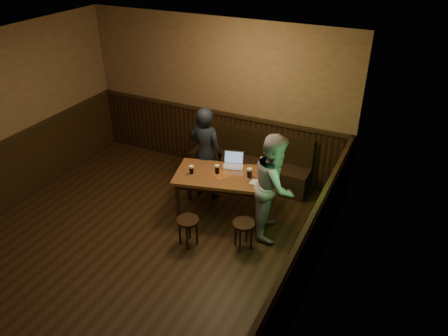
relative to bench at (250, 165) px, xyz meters
name	(u,v)px	position (x,y,z in m)	size (l,w,h in m)	color
room	(123,180)	(-0.77, -2.53, 0.89)	(5.04, 6.04, 2.84)	black
bench	(250,165)	(0.00, 0.00, 0.00)	(2.20, 0.50, 0.95)	black
pub_table	(221,180)	(0.00, -1.17, 0.34)	(1.56, 1.13, 0.76)	brown
stool_left	(188,224)	(-0.11, -2.04, 0.04)	(0.43, 0.43, 0.44)	black
stool_right	(244,228)	(0.64, -1.76, 0.04)	(0.33, 0.33, 0.44)	black
pint_left	(191,170)	(-0.41, -1.36, 0.51)	(0.09, 0.09, 0.15)	#A83214
pint_mid	(217,169)	(-0.07, -1.17, 0.52)	(0.10, 0.10, 0.15)	#A83214
pint_right	(249,173)	(0.43, -1.07, 0.52)	(0.10, 0.10, 0.16)	#A83214
laptop	(233,162)	(0.05, -0.84, 0.50)	(0.37, 0.33, 0.22)	silver
menu	(257,183)	(0.60, -1.15, 0.44)	(0.22, 0.15, 0.00)	silver
person_suit	(206,153)	(-0.48, -0.75, 0.50)	(0.59, 0.39, 1.63)	black
person_grey	(274,186)	(0.88, -1.21, 0.50)	(0.79, 0.61, 1.62)	gray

